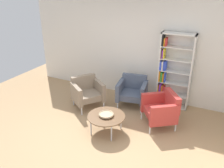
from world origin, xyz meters
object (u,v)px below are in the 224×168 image
at_px(decorative_bowl, 106,114).
at_px(armchair_by_bookshelf, 132,91).
at_px(armchair_spare_guest, 87,92).
at_px(armchair_corner_red, 162,109).
at_px(coffee_table_low, 106,117).
at_px(bookshelf_tall, 172,72).

height_order(decorative_bowl, armchair_by_bookshelf, armchair_by_bookshelf).
relative_size(armchair_spare_guest, armchair_corner_red, 1.00).
relative_size(coffee_table_low, decorative_bowl, 2.50).
xyz_separation_m(armchair_by_bookshelf, armchair_corner_red, (0.92, -0.58, 0.00)).
bearing_deg(coffee_table_low, bookshelf_tall, 63.31).
bearing_deg(bookshelf_tall, armchair_spare_guest, -151.41).
bearing_deg(armchair_corner_red, coffee_table_low, -87.57).
relative_size(decorative_bowl, armchair_corner_red, 0.34).
bearing_deg(armchair_corner_red, armchair_by_bookshelf, -158.39).
height_order(coffee_table_low, decorative_bowl, decorative_bowl).
relative_size(coffee_table_low, armchair_spare_guest, 0.85).
bearing_deg(armchair_corner_red, decorative_bowl, -87.57).
bearing_deg(armchair_by_bookshelf, armchair_spare_guest, -160.55).
relative_size(decorative_bowl, armchair_spare_guest, 0.34).
relative_size(bookshelf_tall, decorative_bowl, 5.94).
bearing_deg(bookshelf_tall, armchair_by_bookshelf, -151.43).
xyz_separation_m(coffee_table_low, decorative_bowl, (0.00, 0.00, 0.06)).
bearing_deg(armchair_by_bookshelf, coffee_table_low, -101.57).
height_order(coffee_table_low, armchair_spare_guest, armchair_spare_guest).
bearing_deg(armchair_by_bookshelf, decorative_bowl, -101.57).
height_order(decorative_bowl, armchair_spare_guest, armchair_spare_guest).
distance_m(decorative_bowl, armchair_corner_red, 1.25).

